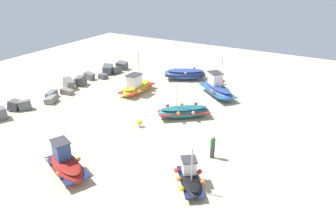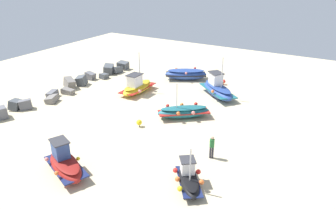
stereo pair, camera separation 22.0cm
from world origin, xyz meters
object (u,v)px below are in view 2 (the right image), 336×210
object	(u,v)px
person_walking	(212,146)
fishing_boat_5	(188,178)
fishing_boat_1	(186,74)
mooring_buoy_0	(139,122)
fishing_boat_4	(65,164)
mooring_buoy_1	(223,82)
fishing_boat_3	(137,87)
fishing_boat_0	(184,112)
fishing_boat_2	(217,89)

from	to	relation	value
person_walking	fishing_boat_5	bearing A→B (deg)	-38.86
fishing_boat_1	mooring_buoy_0	bearing A→B (deg)	-108.93
fishing_boat_5	fishing_boat_4	bearing A→B (deg)	73.16
fishing_boat_5	mooring_buoy_1	world-z (taller)	fishing_boat_5
fishing_boat_3	fishing_boat_5	size ratio (longest dim) A/B	1.35
mooring_buoy_0	mooring_buoy_1	bearing A→B (deg)	-9.35
mooring_buoy_0	person_walking	bearing A→B (deg)	-100.82
mooring_buoy_0	fishing_boat_1	bearing A→B (deg)	10.25
fishing_boat_1	mooring_buoy_0	distance (m)	12.32
fishing_boat_0	person_walking	world-z (taller)	fishing_boat_0
fishing_boat_2	person_walking	size ratio (longest dim) A/B	2.98
fishing_boat_0	fishing_boat_2	size ratio (longest dim) A/B	0.91
fishing_boat_1	fishing_boat_3	distance (m)	6.50
person_walking	mooring_buoy_0	world-z (taller)	person_walking
person_walking	fishing_boat_4	bearing A→B (deg)	-88.68
fishing_boat_3	fishing_boat_4	xyz separation A→B (m)	(-13.45, -4.17, 0.01)
fishing_boat_5	fishing_boat_3	bearing A→B (deg)	8.80
fishing_boat_0	fishing_boat_3	bearing A→B (deg)	118.87
fishing_boat_1	fishing_boat_3	world-z (taller)	fishing_boat_3
fishing_boat_4	mooring_buoy_0	world-z (taller)	fishing_boat_4
fishing_boat_5	mooring_buoy_0	size ratio (longest dim) A/B	5.36
fishing_boat_4	mooring_buoy_1	world-z (taller)	fishing_boat_4
fishing_boat_3	fishing_boat_2	bearing A→B (deg)	114.03
fishing_boat_3	person_walking	world-z (taller)	fishing_boat_3
fishing_boat_0	person_walking	size ratio (longest dim) A/B	2.72
fishing_boat_5	person_walking	xyz separation A→B (m)	(3.43, 0.04, 0.43)
fishing_boat_0	fishing_boat_1	size ratio (longest dim) A/B	0.91
fishing_boat_2	mooring_buoy_1	bearing A→B (deg)	-38.96
fishing_boat_0	person_walking	distance (m)	6.48
fishing_boat_4	mooring_buoy_0	size ratio (longest dim) A/B	6.85
fishing_boat_1	fishing_boat_5	size ratio (longest dim) A/B	1.53
fishing_boat_3	fishing_boat_5	bearing A→B (deg)	46.54
fishing_boat_1	fishing_boat_3	size ratio (longest dim) A/B	1.13
fishing_boat_1	fishing_boat_4	xyz separation A→B (m)	(-19.53, -1.88, 0.02)
fishing_boat_1	fishing_boat_3	bearing A→B (deg)	-139.87
fishing_boat_0	mooring_buoy_1	size ratio (longest dim) A/B	7.67
person_walking	mooring_buoy_1	xyz separation A→B (m)	(13.94, 4.67, -0.59)
fishing_boat_1	fishing_boat_5	world-z (taller)	fishing_boat_5
fishing_boat_2	mooring_buoy_0	distance (m)	9.67
fishing_boat_3	person_walking	xyz separation A→B (m)	(-7.33, -11.24, 0.30)
fishing_boat_0	fishing_boat_4	xyz separation A→B (m)	(-10.73, 2.53, 0.13)
mooring_buoy_0	fishing_boat_4	bearing A→B (deg)	177.57
fishing_boat_0	mooring_buoy_0	xyz separation A→B (m)	(-3.32, 2.22, -0.15)
person_walking	mooring_buoy_1	distance (m)	14.71
fishing_boat_5	mooring_buoy_1	bearing A→B (deg)	-22.39
fishing_boat_2	fishing_boat_3	distance (m)	7.95
mooring_buoy_1	fishing_boat_4	bearing A→B (deg)	173.19
fishing_boat_4	mooring_buoy_1	bearing A→B (deg)	-74.02
person_walking	mooring_buoy_0	size ratio (longest dim) A/B	2.73
fishing_boat_3	fishing_boat_4	bearing A→B (deg)	17.41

